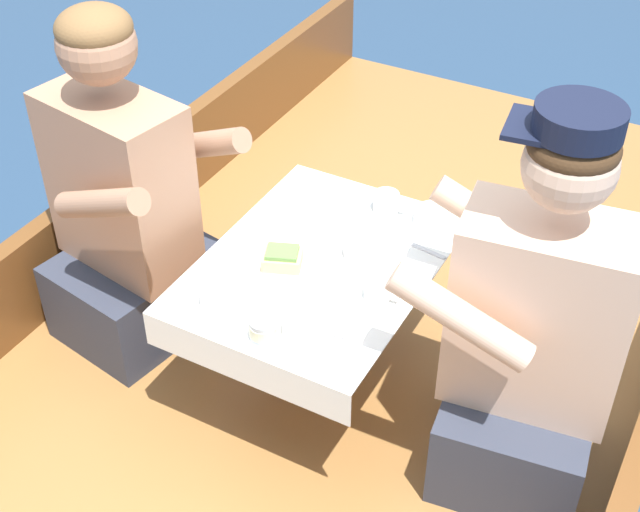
# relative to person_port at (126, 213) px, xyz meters

# --- Properties ---
(ground_plane) EXTENTS (60.00, 60.00, 0.00)m
(ground_plane) POSITION_rel_person_port_xyz_m (0.59, 0.11, -0.75)
(ground_plane) COLOR navy
(boat_deck) EXTENTS (1.85, 3.75, 0.33)m
(boat_deck) POSITION_rel_person_port_xyz_m (0.59, 0.11, -0.58)
(boat_deck) COLOR #9E6B38
(boat_deck) RESTS_ON ground_plane
(gunwale_port) EXTENTS (0.06, 3.75, 0.31)m
(gunwale_port) POSITION_rel_person_port_xyz_m (-0.31, 0.11, -0.26)
(gunwale_port) COLOR brown
(gunwale_port) RESTS_ON boat_deck
(cockpit_table) EXTENTS (0.58, 0.77, 0.42)m
(cockpit_table) POSITION_rel_person_port_xyz_m (0.59, 0.07, -0.05)
(cockpit_table) COLOR #B2B2B7
(cockpit_table) RESTS_ON boat_deck
(person_port) EXTENTS (0.57, 0.51, 1.03)m
(person_port) POSITION_rel_person_port_xyz_m (0.00, 0.00, 0.00)
(person_port) COLOR #333847
(person_port) RESTS_ON boat_deck
(person_starboard) EXTENTS (0.56, 0.50, 1.05)m
(person_starboard) POSITION_rel_person_port_xyz_m (1.18, 0.04, 0.00)
(person_starboard) COLOR #333847
(person_starboard) RESTS_ON boat_deck
(plate_sandwich) EXTENTS (0.21, 0.21, 0.01)m
(plate_sandwich) POSITION_rel_person_port_xyz_m (0.51, 0.00, 0.00)
(plate_sandwich) COLOR white
(plate_sandwich) RESTS_ON cockpit_table
(plate_bread) EXTENTS (0.22, 0.22, 0.01)m
(plate_bread) POSITION_rel_person_port_xyz_m (0.48, 0.23, 0.00)
(plate_bread) COLOR white
(plate_bread) RESTS_ON cockpit_table
(sandwich) EXTENTS (0.12, 0.11, 0.05)m
(sandwich) POSITION_rel_person_port_xyz_m (0.51, 0.00, 0.03)
(sandwich) COLOR #E0BC7F
(sandwich) RESTS_ON plate_sandwich
(bowl_port_near) EXTENTS (0.13, 0.13, 0.04)m
(bowl_port_near) POSITION_rel_person_port_xyz_m (0.70, -0.18, 0.02)
(bowl_port_near) COLOR white
(bowl_port_near) RESTS_ON cockpit_table
(bowl_starboard_near) EXTENTS (0.15, 0.15, 0.04)m
(bowl_starboard_near) POSITION_rel_person_port_xyz_m (0.70, 0.16, 0.02)
(bowl_starboard_near) COLOR white
(bowl_starboard_near) RESTS_ON cockpit_table
(bowl_center_far) EXTENTS (0.12, 0.12, 0.04)m
(bowl_center_far) POSITION_rel_person_port_xyz_m (0.46, -0.18, 0.02)
(bowl_center_far) COLOR white
(bowl_center_far) RESTS_ON cockpit_table
(bowl_port_far) EXTENTS (0.11, 0.11, 0.04)m
(bowl_port_far) POSITION_rel_person_port_xyz_m (0.79, 0.38, 0.02)
(bowl_port_far) COLOR white
(bowl_port_far) RESTS_ON cockpit_table
(coffee_cup_port) EXTENTS (0.09, 0.07, 0.05)m
(coffee_cup_port) POSITION_rel_person_port_xyz_m (0.79, 0.01, 0.02)
(coffee_cup_port) COLOR white
(coffee_cup_port) RESTS_ON cockpit_table
(coffee_cup_starboard) EXTENTS (0.10, 0.07, 0.06)m
(coffee_cup_starboard) POSITION_rel_person_port_xyz_m (0.64, 0.37, 0.03)
(coffee_cup_starboard) COLOR white
(coffee_cup_starboard) RESTS_ON cockpit_table
(tin_can) EXTENTS (0.07, 0.07, 0.05)m
(tin_can) POSITION_rel_person_port_xyz_m (0.61, -0.25, 0.02)
(tin_can) COLOR silver
(tin_can) RESTS_ON cockpit_table
(utensil_spoon_port) EXTENTS (0.08, 0.16, 0.01)m
(utensil_spoon_port) POSITION_rel_person_port_xyz_m (0.36, 0.36, 0.00)
(utensil_spoon_port) COLOR silver
(utensil_spoon_port) RESTS_ON cockpit_table
(utensil_spoon_center) EXTENTS (0.04, 0.17, 0.01)m
(utensil_spoon_center) POSITION_rel_person_port_xyz_m (0.77, -0.20, 0.00)
(utensil_spoon_center) COLOR silver
(utensil_spoon_center) RESTS_ON cockpit_table
(utensil_fork_port) EXTENTS (0.08, 0.17, 0.00)m
(utensil_fork_port) POSITION_rel_person_port_xyz_m (0.37, -0.17, -0.00)
(utensil_fork_port) COLOR silver
(utensil_fork_port) RESTS_ON cockpit_table
(utensil_spoon_starboard) EXTENTS (0.17, 0.04, 0.01)m
(utensil_spoon_starboard) POSITION_rel_person_port_xyz_m (0.76, 0.26, 0.00)
(utensil_spoon_starboard) COLOR silver
(utensil_spoon_starboard) RESTS_ON cockpit_table
(utensil_knife_starboard) EXTENTS (0.09, 0.16, 0.00)m
(utensil_knife_starboard) POSITION_rel_person_port_xyz_m (0.83, -0.18, -0.00)
(utensil_knife_starboard) COLOR silver
(utensil_knife_starboard) RESTS_ON cockpit_table
(utensil_knife_port) EXTENTS (0.02, 0.17, 0.00)m
(utensil_knife_port) POSITION_rel_person_port_xyz_m (0.67, 0.27, -0.00)
(utensil_knife_port) COLOR silver
(utensil_knife_port) RESTS_ON cockpit_table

